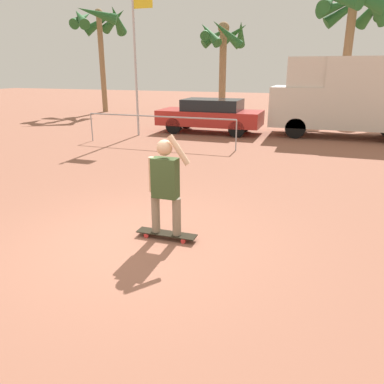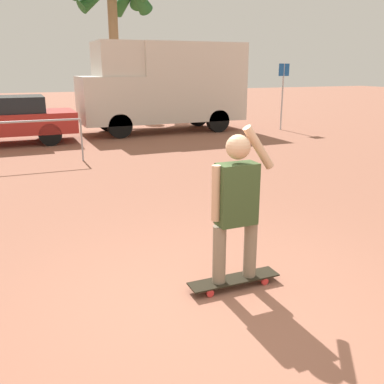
{
  "view_description": "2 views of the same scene",
  "coord_description": "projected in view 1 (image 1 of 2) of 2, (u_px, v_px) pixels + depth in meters",
  "views": [
    {
      "loc": [
        2.61,
        -4.9,
        2.69
      ],
      "look_at": [
        0.54,
        1.13,
        0.58
      ],
      "focal_mm": 35.0,
      "sensor_mm": 36.0,
      "label": 1
    },
    {
      "loc": [
        -1.67,
        -3.33,
        2.29
      ],
      "look_at": [
        0.25,
        1.23,
        0.84
      ],
      "focal_mm": 40.0,
      "sensor_mm": 36.0,
      "label": 2
    }
  ],
  "objects": [
    {
      "name": "ground_plane",
      "position": [
        138.0,
        243.0,
        6.05
      ],
      "size": [
        80.0,
        80.0,
        0.0
      ],
      "primitive_type": "plane",
      "color": "#935B47"
    },
    {
      "name": "skateboard",
      "position": [
        167.0,
        234.0,
        6.21
      ],
      "size": [
        1.02,
        0.23,
        0.09
      ],
      "color": "black",
      "rests_on": "ground_plane"
    },
    {
      "name": "person_skateboarder",
      "position": [
        165.0,
        181.0,
        5.92
      ],
      "size": [
        0.7,
        0.25,
        1.65
      ],
      "color": "gray",
      "rests_on": "skateboard"
    },
    {
      "name": "camper_van",
      "position": [
        350.0,
        95.0,
        14.87
      ],
      "size": [
        5.86,
        2.11,
        3.12
      ],
      "color": "black",
      "rests_on": "ground_plane"
    },
    {
      "name": "parked_car_red",
      "position": [
        211.0,
        115.0,
        16.25
      ],
      "size": [
        4.46,
        1.83,
        1.44
      ],
      "color": "black",
      "rests_on": "ground_plane"
    },
    {
      "name": "palm_tree_near_van",
      "position": [
        354.0,
        9.0,
        20.55
      ],
      "size": [
        4.25,
        4.37,
        7.03
      ],
      "color": "#8E704C",
      "rests_on": "ground_plane"
    },
    {
      "name": "palm_tree_center_background",
      "position": [
        222.0,
        40.0,
        23.43
      ],
      "size": [
        3.24,
        3.45,
        5.59
      ],
      "color": "#8E704C",
      "rests_on": "ground_plane"
    },
    {
      "name": "palm_tree_far_left",
      "position": [
        99.0,
        23.0,
        22.89
      ],
      "size": [
        3.53,
        3.65,
        6.38
      ],
      "color": "#8E704C",
      "rests_on": "ground_plane"
    },
    {
      "name": "flagpole",
      "position": [
        136.0,
        56.0,
        14.85
      ],
      "size": [
        0.88,
        0.12,
        5.61
      ],
      "color": "#B7B7BC",
      "rests_on": "ground_plane"
    },
    {
      "name": "plaza_railing_segment",
      "position": [
        159.0,
        120.0,
        13.45
      ],
      "size": [
        5.74,
        0.05,
        1.08
      ],
      "color": "#99999E",
      "rests_on": "ground_plane"
    }
  ]
}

